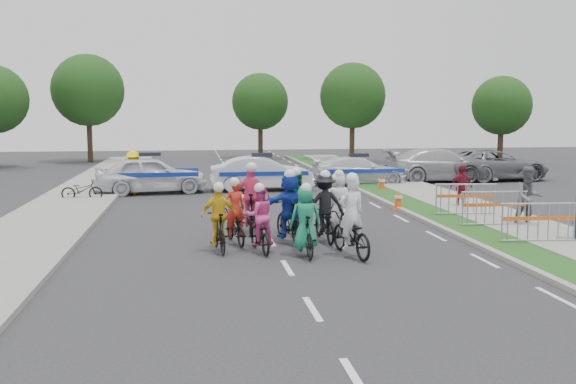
{
  "coord_description": "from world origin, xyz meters",
  "views": [
    {
      "loc": [
        -2.02,
        -13.64,
        3.41
      ],
      "look_at": [
        0.71,
        4.68,
        1.1
      ],
      "focal_mm": 40.0,
      "sensor_mm": 36.0,
      "label": 1
    }
  ],
  "objects": [
    {
      "name": "rider_3",
      "position": [
        -1.41,
        1.9,
        0.67
      ],
      "size": [
        0.91,
        1.69,
        1.74
      ],
      "rotation": [
        0.0,
        0.0,
        3.26
      ],
      "color": "black",
      "rests_on": "ground"
    },
    {
      "name": "spectator_1",
      "position": [
        7.79,
        3.87,
        0.91
      ],
      "size": [
        0.94,
        0.76,
        1.83
      ],
      "primitive_type": "imported",
      "rotation": [
        0.0,
        0.0,
        -0.07
      ],
      "color": "#5B5C61",
      "rests_on": "ground"
    },
    {
      "name": "rider_1",
      "position": [
        0.6,
        1.11,
        0.69
      ],
      "size": [
        0.76,
        1.7,
        1.77
      ],
      "rotation": [
        0.0,
        0.0,
        3.18
      ],
      "color": "black",
      "rests_on": "ground"
    },
    {
      "name": "rider_6",
      "position": [
        -0.96,
        2.82,
        0.58
      ],
      "size": [
        0.9,
        1.79,
        1.75
      ],
      "rotation": [
        0.0,
        0.0,
        3.33
      ],
      "color": "black",
      "rests_on": "ground"
    },
    {
      "name": "police_car_2",
      "position": [
        5.75,
        15.79,
        0.66
      ],
      "size": [
        4.63,
        2.06,
        1.32
      ],
      "primitive_type": "imported",
      "rotation": [
        0.0,
        0.0,
        1.53
      ],
      "color": "silver",
      "rests_on": "ground"
    },
    {
      "name": "tree_4",
      "position": [
        3.0,
        34.0,
        4.19
      ],
      "size": [
        4.2,
        4.2,
        6.3
      ],
      "color": "#382619",
      "rests_on": "ground"
    },
    {
      "name": "rider_0",
      "position": [
        1.67,
        0.97,
        0.66
      ],
      "size": [
        1.06,
        2.07,
        2.01
      ],
      "rotation": [
        0.0,
        0.0,
        3.34
      ],
      "color": "black",
      "rests_on": "ground"
    },
    {
      "name": "rider_5",
      "position": [
        0.45,
        2.71,
        0.82
      ],
      "size": [
        1.62,
        1.93,
        1.95
      ],
      "rotation": [
        0.0,
        0.0,
        3.35
      ],
      "color": "black",
      "rests_on": "ground"
    },
    {
      "name": "curb_right",
      "position": [
        5.1,
        5.0,
        0.06
      ],
      "size": [
        0.2,
        60.0,
        0.12
      ],
      "primitive_type": "cube",
      "color": "gray",
      "rests_on": "ground"
    },
    {
      "name": "rider_2",
      "position": [
        -0.43,
        1.74,
        0.64
      ],
      "size": [
        0.83,
        1.75,
        1.72
      ],
      "rotation": [
        0.0,
        0.0,
        3.29
      ],
      "color": "black",
      "rests_on": "ground"
    },
    {
      "name": "marshal_hiviz",
      "position": [
        -4.5,
        13.85,
        0.9
      ],
      "size": [
        1.32,
        1.26,
        1.8
      ],
      "primitive_type": "imported",
      "rotation": [
        0.0,
        0.0,
        2.45
      ],
      "color": "yellow",
      "rests_on": "ground"
    },
    {
      "name": "tree_2",
      "position": [
        18.0,
        26.0,
        3.83
      ],
      "size": [
        3.85,
        3.85,
        5.77
      ],
      "color": "#382619",
      "rests_on": "ground"
    },
    {
      "name": "police_car_0",
      "position": [
        -3.79,
        13.84,
        0.79
      ],
      "size": [
        4.9,
        2.59,
        1.59
      ],
      "primitive_type": "imported",
      "rotation": [
        0.0,
        0.0,
        1.73
      ],
      "color": "silver",
      "rests_on": "ground"
    },
    {
      "name": "grass_strip",
      "position": [
        5.8,
        5.0,
        0.06
      ],
      "size": [
        1.2,
        60.0,
        0.11
      ],
      "primitive_type": "cube",
      "color": "#184B18",
      "rests_on": "ground"
    },
    {
      "name": "tree_3",
      "position": [
        -9.0,
        32.0,
        4.89
      ],
      "size": [
        4.9,
        4.9,
        7.35
      ],
      "color": "#382619",
      "rests_on": "ground"
    },
    {
      "name": "ground",
      "position": [
        0.0,
        0.0,
        0.0
      ],
      "size": [
        90.0,
        90.0,
        0.0
      ],
      "primitive_type": "plane",
      "color": "#28282B",
      "rests_on": "ground"
    },
    {
      "name": "civilian_suv",
      "position": [
        12.95,
        16.68,
        0.77
      ],
      "size": [
        5.73,
        2.98,
        1.54
      ],
      "primitive_type": "imported",
      "rotation": [
        0.0,
        0.0,
        1.65
      ],
      "color": "slate",
      "rests_on": "ground"
    },
    {
      "name": "police_car_1",
      "position": [
        0.97,
        14.21,
        0.74
      ],
      "size": [
        4.5,
        1.61,
        1.48
      ],
      "primitive_type": "imported",
      "rotation": [
        0.0,
        0.0,
        1.58
      ],
      "color": "silver",
      "rests_on": "ground"
    },
    {
      "name": "barrier_0",
      "position": [
        6.7,
        1.39,
        0.56
      ],
      "size": [
        2.03,
        0.66,
        1.12
      ],
      "primitive_type": null,
      "rotation": [
        0.0,
        0.0,
        -0.08
      ],
      "color": "#A5A8AD",
      "rests_on": "ground"
    },
    {
      "name": "spectator_2",
      "position": [
        7.39,
        7.75,
        0.79
      ],
      "size": [
        0.99,
        0.6,
        1.58
      ],
      "primitive_type": "imported",
      "rotation": [
        0.0,
        0.0,
        0.24
      ],
      "color": "maroon",
      "rests_on": "ground"
    },
    {
      "name": "barrier_2",
      "position": [
        6.7,
        5.84,
        0.56
      ],
      "size": [
        2.05,
        0.76,
        1.12
      ],
      "primitive_type": null,
      "rotation": [
        0.0,
        0.0,
        -0.13
      ],
      "color": "#A5A8AD",
      "rests_on": "ground"
    },
    {
      "name": "rider_7",
      "position": [
        2.01,
        3.82,
        0.71
      ],
      "size": [
        0.81,
        1.77,
        1.82
      ],
      "rotation": [
        0.0,
        0.0,
        3.24
      ],
      "color": "black",
      "rests_on": "ground"
    },
    {
      "name": "rider_9",
      "position": [
        -0.39,
        4.36,
        0.77
      ],
      "size": [
        1.06,
        1.98,
        2.02
      ],
      "rotation": [
        0.0,
        0.0,
        3.01
      ],
      "color": "black",
      "rests_on": "ground"
    },
    {
      "name": "civilian_sedan",
      "position": [
        10.13,
        16.46,
        0.82
      ],
      "size": [
        5.64,
        2.32,
        1.63
      ],
      "primitive_type": "imported",
      "rotation": [
        0.0,
        0.0,
        1.56
      ],
      "color": "#B7B7BC",
      "rests_on": "ground"
    },
    {
      "name": "rider_4",
      "position": [
        1.42,
        2.85,
        0.74
      ],
      "size": [
        1.09,
        1.9,
        1.91
      ],
      "rotation": [
        0.0,
        0.0,
        3.19
      ],
      "color": "black",
      "rests_on": "ground"
    },
    {
      "name": "parked_bike",
      "position": [
        -6.31,
        11.98,
        0.41
      ],
      "size": [
        1.57,
        0.57,
        0.82
      ],
      "primitive_type": "imported",
      "rotation": [
        0.0,
        0.0,
        1.55
      ],
      "color": "black",
      "rests_on": "ground"
    },
    {
      "name": "cone_1",
      "position": [
        6.11,
        13.16,
        0.34
      ],
      "size": [
        0.4,
        0.4,
        0.7
      ],
      "color": "#F24C0C",
      "rests_on": "ground"
    },
    {
      "name": "tree_1",
      "position": [
        9.0,
        30.0,
        4.54
      ],
      "size": [
        4.55,
        4.55,
        6.82
      ],
      "color": "#382619",
      "rests_on": "ground"
    },
    {
      "name": "barrier_1",
      "position": [
        6.7,
        3.84,
        0.56
      ],
      "size": [
        2.02,
        0.6,
        1.12
      ],
      "primitive_type": null,
      "rotation": [
        0.0,
        0.0,
        -0.05
      ],
      "color": "#A5A8AD",
      "rests_on": "ground"
    },
    {
      "name": "cone_0",
      "position": [
        5.1,
        7.82,
        0.34
      ],
      "size": [
        0.4,
        0.4,
        0.7
      ],
      "color": "#F24C0C",
      "rests_on": "ground"
    },
    {
      "name": "rider_8",
      "position": [
        0.83,
        3.98,
        0.7
      ],
      "size": [
        0.83,
        1.89,
        1.88
      ],
      "rotation": [
        0.0,
        0.0,
        3.06
      ],
      "color": "black",
      "rests_on": "ground"
    },
    {
      "name": "sidewalk_left",
      "position": [
        -6.5,
        5.0,
        0.07
      ],
      "size": [
        3.0,
        60.0,
        0.13
      ],
      "primitive_type": "cube",
      "color": "gray",
      "rests_on": "ground"
    },
    {
      "name": "sidewalk_right",
      "position": [
        7.6,
        5.0,
        0.07
      ],
      "size": [
        2.4,
        60.0,
        0.13
      ],
      "primitive_type": "cube",
      "color": "gray",
      "rests_on": "ground"
    }
  ]
}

